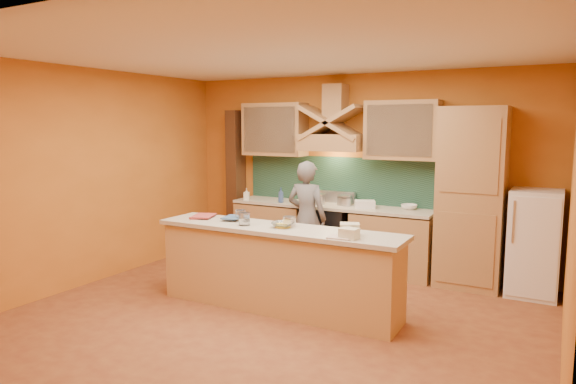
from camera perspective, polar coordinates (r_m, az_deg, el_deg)
The scene contains 36 objects.
floor at distance 5.69m, azimuth -1.78°, elevation -13.91°, with size 5.50×5.00×0.01m, color #94582D.
ceiling at distance 5.35m, azimuth -1.90°, elevation 15.27°, with size 5.50×5.00×0.01m, color white.
wall_back at distance 7.59m, azimuth 7.75°, elevation 2.33°, with size 5.50×0.02×2.80m, color #C77326.
wall_front at distance 3.45m, azimuth -23.36°, elevation -4.47°, with size 5.50×0.02×2.80m, color #C77326.
wall_left at distance 7.13m, azimuth -21.29°, elevation 1.55°, with size 0.02×5.00×2.80m, color #C77326.
wall_right at distance 4.62m, azimuth 29.08°, elevation -1.89°, with size 0.02×5.00×2.80m, color #C77326.
base_cabinet_left at distance 8.00m, azimuth -1.57°, elevation -4.37°, with size 1.10×0.60×0.86m, color #B18251.
base_cabinet_right at distance 7.26m, azimuth 11.59°, elevation -5.76°, with size 1.10×0.60×0.86m, color #B18251.
counter_top at distance 7.49m, azimuth 4.72°, elevation -1.55°, with size 3.00×0.62×0.04m, color beige.
stove at distance 7.57m, azimuth 4.68°, elevation -4.92°, with size 0.60×0.58×0.90m, color black.
backsplash at distance 7.70m, azimuth 5.60°, elevation 1.32°, with size 3.00×0.03×0.70m, color #1B3D31.
range_hood at distance 7.45m, azimuth 4.95°, elevation 5.51°, with size 0.92×0.50×0.24m, color #B18251.
hood_chimney at distance 7.54m, azimuth 5.31°, elevation 9.94°, with size 0.30×0.30×0.50m, color #B18251.
upper_cabinet_left at distance 7.96m, azimuth -1.47°, elevation 6.96°, with size 1.00×0.35×0.80m, color #B18251.
upper_cabinet_right at distance 7.17m, azimuth 12.60°, elevation 6.72°, with size 1.00×0.35×0.80m, color #B18251.
pantry_column at distance 6.91m, azimuth 19.70°, elevation -0.64°, with size 0.80×0.60×2.30m, color #B18251.
fridge at distance 6.93m, azimuth 25.67°, elevation -5.14°, with size 0.58×0.60×1.30m, color white.
trim_column_left at distance 8.43m, azimuth -5.79°, elevation 1.17°, with size 0.20×0.30×2.30m, color #472816.
island_body at distance 5.84m, azimuth -1.15°, elevation -8.77°, with size 2.80×0.55×0.88m, color tan.
island_top at distance 5.73m, azimuth -1.16°, elevation -4.16°, with size 2.90×0.62×0.05m, color beige.
person at distance 7.12m, azimuth 2.10°, elevation -2.88°, with size 0.58×0.38×1.59m, color slate.
pot_large at distance 7.53m, azimuth 3.31°, elevation -0.94°, with size 0.22×0.22×0.14m, color silver.
pot_small at distance 7.44m, azimuth 6.30°, elevation -1.12°, with size 0.22×0.22×0.13m, color #B4B4BB.
soap_bottle_a at distance 7.92m, azimuth -4.63°, elevation -0.24°, with size 0.08×0.08×0.18m, color white.
soap_bottle_b at distance 7.63m, azimuth -0.79°, elevation -0.36°, with size 0.09×0.09×0.22m, color #314B88.
bowl_back at distance 7.23m, azimuth 13.30°, elevation -1.63°, with size 0.22×0.22×0.07m, color white.
dish_rack at distance 7.27m, azimuth 8.53°, elevation -1.34°, with size 0.28×0.22×0.10m, color white.
book_lower at distance 6.42m, azimuth -10.43°, elevation -2.64°, with size 0.25×0.33×0.03m, color #B1403F.
book_upper at distance 6.20m, azimuth -6.98°, elevation -2.76°, with size 0.20×0.28×0.02m, color #3B5A83.
jar_large at distance 5.83m, azimuth -4.88°, elevation -3.00°, with size 0.13×0.13×0.15m, color silver.
jar_small at distance 6.09m, azimuth -5.30°, elevation -2.61°, with size 0.12×0.12×0.13m, color white.
kitchen_scale at distance 5.74m, azimuth 0.14°, elevation -3.41°, with size 0.11×0.11×0.09m, color silver.
mixing_bowl at distance 5.70m, azimuth -0.57°, elevation -3.65°, with size 0.24×0.24×0.06m, color silver.
cloth at distance 5.19m, azimuth 5.82°, elevation -5.05°, with size 0.24×0.18×0.02m, color beige.
grocery_bag_a at distance 5.31m, azimuth 6.87°, elevation -4.15°, with size 0.20×0.16×0.13m, color beige.
grocery_bag_b at distance 5.16m, azimuth 6.81°, elevation -4.61°, with size 0.18×0.14×0.11m, color beige.
Camera 1 is at (2.68, -4.57, 2.08)m, focal length 32.00 mm.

